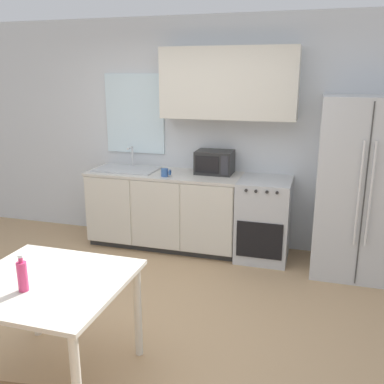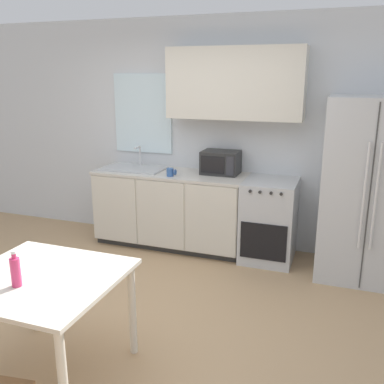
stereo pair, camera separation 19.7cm
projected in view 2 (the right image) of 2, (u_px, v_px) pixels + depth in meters
The scene contains 10 objects.
ground_plane at pixel (130, 319), 3.70m from camera, with size 12.00×12.00×0.00m, color tan.
wall_back at pixel (208, 126), 5.11m from camera, with size 12.00×0.38×2.70m.
kitchen_counter at pixel (171, 209), 5.20m from camera, with size 1.83×0.65×0.92m.
oven_range at pixel (269, 220), 4.81m from camera, with size 0.57×0.66×0.92m.
refrigerator at pixel (368, 190), 4.31m from camera, with size 0.89×0.82×1.85m.
kitchen_sink at pixel (134, 168), 5.24m from camera, with size 0.75×0.45×0.26m.
microwave at pixel (221, 162), 4.97m from camera, with size 0.43×0.33×0.27m.
coffee_mug at pixel (171, 172), 4.87m from camera, with size 0.11×0.08×0.09m.
dining_table at pixel (42, 291), 2.86m from camera, with size 1.01×0.96×0.76m.
drink_bottle at pixel (16, 271), 2.67m from camera, with size 0.06×0.06×0.24m.
Camera 2 is at (1.61, -2.90, 2.05)m, focal length 40.00 mm.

